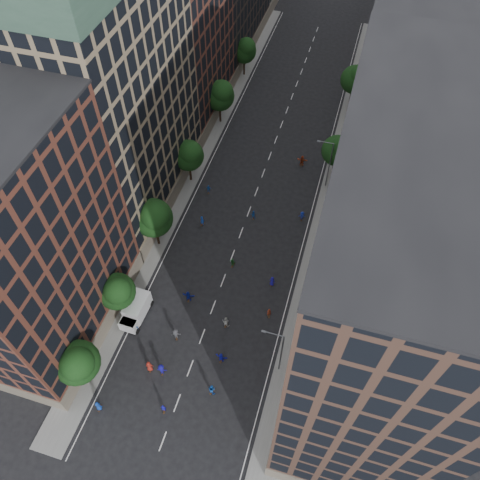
{
  "coord_description": "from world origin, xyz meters",
  "views": [
    {
      "loc": [
        12.43,
        -11.24,
        55.74
      ],
      "look_at": [
        0.69,
        28.62,
        2.0
      ],
      "focal_mm": 35.0,
      "sensor_mm": 36.0,
      "label": 1
    }
  ],
  "objects_px": {
    "skater_0": "(98,406)",
    "skater_1": "(163,408)",
    "streetlamp_near": "(280,351)",
    "streetlamp_far": "(328,162)",
    "skater_2": "(212,389)",
    "cargo_van": "(136,310)"
  },
  "relations": [
    {
      "from": "streetlamp_far",
      "to": "cargo_van",
      "type": "xyz_separation_m",
      "value": [
        -19.66,
        -31.09,
        -3.67
      ]
    },
    {
      "from": "cargo_van",
      "to": "skater_1",
      "type": "distance_m",
      "value": 13.43
    },
    {
      "from": "skater_2",
      "to": "streetlamp_near",
      "type": "bearing_deg",
      "value": -121.71
    },
    {
      "from": "skater_1",
      "to": "skater_2",
      "type": "height_order",
      "value": "skater_2"
    },
    {
      "from": "streetlamp_far",
      "to": "skater_2",
      "type": "bearing_deg",
      "value": -100.13
    },
    {
      "from": "cargo_van",
      "to": "skater_2",
      "type": "height_order",
      "value": "cargo_van"
    },
    {
      "from": "streetlamp_near",
      "to": "streetlamp_far",
      "type": "height_order",
      "value": "same"
    },
    {
      "from": "streetlamp_far",
      "to": "skater_2",
      "type": "distance_m",
      "value": 38.9
    },
    {
      "from": "skater_0",
      "to": "skater_2",
      "type": "relative_size",
      "value": 0.94
    },
    {
      "from": "skater_0",
      "to": "skater_1",
      "type": "height_order",
      "value": "skater_0"
    },
    {
      "from": "skater_0",
      "to": "skater_2",
      "type": "xyz_separation_m",
      "value": [
        12.07,
        5.61,
        0.05
      ]
    },
    {
      "from": "skater_0",
      "to": "skater_2",
      "type": "height_order",
      "value": "skater_2"
    },
    {
      "from": "streetlamp_near",
      "to": "skater_0",
      "type": "bearing_deg",
      "value": -150.5
    },
    {
      "from": "streetlamp_far",
      "to": "skater_1",
      "type": "xyz_separation_m",
      "value": [
        -11.51,
        -41.74,
        -4.41
      ]
    },
    {
      "from": "streetlamp_near",
      "to": "skater_1",
      "type": "xyz_separation_m",
      "value": [
        -11.51,
        -8.74,
        -4.41
      ]
    },
    {
      "from": "streetlamp_far",
      "to": "streetlamp_near",
      "type": "bearing_deg",
      "value": -90.0
    },
    {
      "from": "skater_1",
      "to": "skater_2",
      "type": "distance_m",
      "value": 5.98
    },
    {
      "from": "streetlamp_near",
      "to": "skater_0",
      "type": "height_order",
      "value": "streetlamp_near"
    },
    {
      "from": "skater_1",
      "to": "cargo_van",
      "type": "bearing_deg",
      "value": -72.38
    },
    {
      "from": "cargo_van",
      "to": "skater_0",
      "type": "relative_size",
      "value": 3.15
    },
    {
      "from": "streetlamp_near",
      "to": "cargo_van",
      "type": "height_order",
      "value": "streetlamp_near"
    },
    {
      "from": "streetlamp_far",
      "to": "skater_2",
      "type": "height_order",
      "value": "streetlamp_far"
    }
  ]
}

